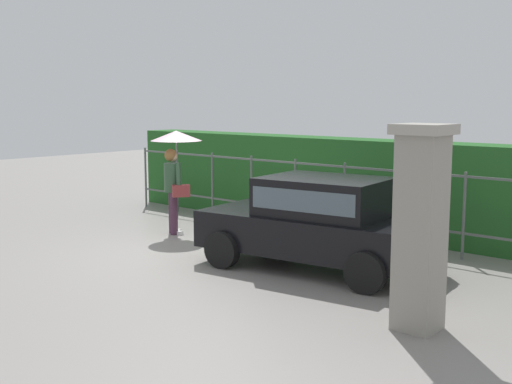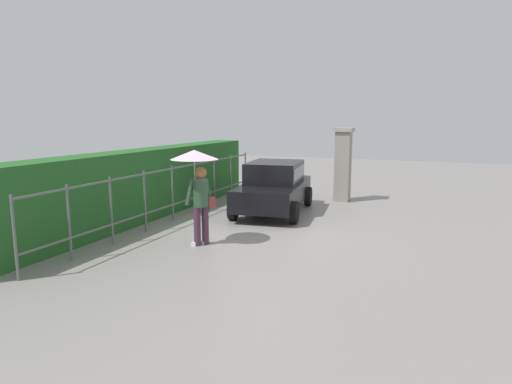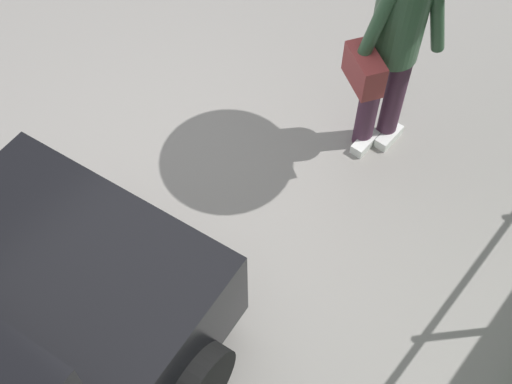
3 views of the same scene
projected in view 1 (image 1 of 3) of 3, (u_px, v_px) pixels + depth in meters
ground_plane at (205, 251)px, 11.60m from camera, size 40.00×40.00×0.00m
car at (319, 219)px, 10.29m from camera, size 3.90×2.25×1.48m
pedestrian at (175, 157)px, 12.95m from camera, size 1.03×1.03×2.08m
gate_pillar at (420, 226)px, 7.47m from camera, size 0.60×0.60×2.42m
fence_section at (295, 192)px, 13.26m from camera, size 9.68×0.05×1.50m
hedge_row at (322, 181)px, 13.94m from camera, size 10.63×0.90×1.90m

